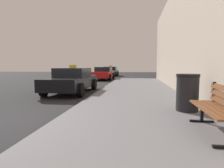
{
  "coord_description": "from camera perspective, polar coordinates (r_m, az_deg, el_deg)",
  "views": [
    {
      "loc": [
        3.88,
        -3.57,
        1.38
      ],
      "look_at": [
        3.22,
        1.71,
        0.88
      ],
      "focal_mm": 31.18,
      "sensor_mm": 36.0,
      "label": 1
    }
  ],
  "objects": [
    {
      "name": "bench",
      "position": [
        4.05,
        29.05,
        -5.58
      ],
      "size": [
        0.54,
        1.65,
        0.89
      ],
      "rotation": [
        0.0,
        0.0,
        -0.02
      ],
      "color": "brown",
      "rests_on": "sidewalk"
    },
    {
      "name": "trash_bin",
      "position": [
        5.7,
        21.23,
        -2.3
      ],
      "size": [
        0.62,
        0.62,
        1.01
      ],
      "color": "black",
      "rests_on": "sidewalk"
    },
    {
      "name": "car_green",
      "position": [
        26.72,
        -0.48,
        3.76
      ],
      "size": [
        2.01,
        4.3,
        1.43
      ],
      "rotation": [
        0.0,
        0.0,
        3.14
      ],
      "color": "#196638",
      "rests_on": "ground_plane"
    },
    {
      "name": "car_black",
      "position": [
        10.23,
        -11.6,
        1.11
      ],
      "size": [
        1.92,
        4.33,
        1.43
      ],
      "rotation": [
        0.0,
        0.0,
        3.14
      ],
      "color": "black",
      "rests_on": "ground_plane"
    },
    {
      "name": "sidewalk",
      "position": [
        3.8,
        8.78,
        -14.83
      ],
      "size": [
        4.0,
        32.0,
        0.15
      ],
      "primitive_type": "cube",
      "color": "slate",
      "rests_on": "ground_plane"
    },
    {
      "name": "car_red",
      "position": [
        19.73,
        -2.55,
        3.19
      ],
      "size": [
        1.94,
        4.44,
        1.27
      ],
      "rotation": [
        0.0,
        0.0,
        3.14
      ],
      "color": "red",
      "rests_on": "ground_plane"
    }
  ]
}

